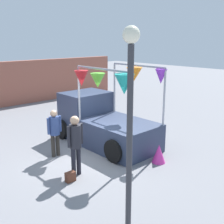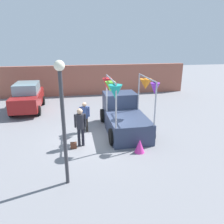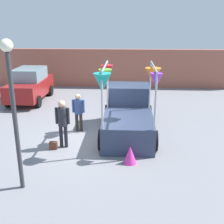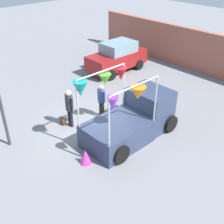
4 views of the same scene
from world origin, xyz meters
TOP-DOWN VIEW (x-y plane):
  - ground_plane at (0.00, 0.00)m, footprint 60.00×60.00m
  - vendor_truck at (1.43, 0.90)m, footprint 2.43×4.11m
  - parked_car at (-4.23, 5.37)m, footprint 1.88×4.00m
  - person_customer at (-0.93, -0.72)m, footprint 0.53×0.34m
  - person_vendor at (-0.63, 0.89)m, footprint 0.53×0.34m
  - handbag at (-1.28, -0.92)m, footprint 0.28×0.16m
  - street_lamp at (-1.53, -3.40)m, footprint 0.32×0.32m
  - brick_boundary_wall at (0.00, 9.16)m, footprint 18.00×0.36m
  - folded_kite_bundle_magenta at (1.52, -1.81)m, footprint 0.62×0.62m

SIDE VIEW (x-z plane):
  - ground_plane at x=0.00m, z-range 0.00..0.00m
  - handbag at x=-1.28m, z-range 0.00..0.28m
  - folded_kite_bundle_magenta at x=1.52m, z-range 0.00..0.60m
  - vendor_truck at x=1.43m, z-range -0.61..2.36m
  - parked_car at x=-4.23m, z-range 0.00..1.88m
  - person_vendor at x=-0.63m, z-range 0.16..1.77m
  - person_customer at x=-0.93m, z-range 0.20..1.99m
  - brick_boundary_wall at x=0.00m, z-range 0.00..2.60m
  - street_lamp at x=-1.53m, z-range 0.61..4.71m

